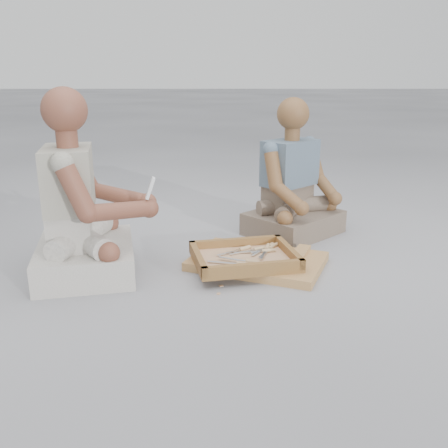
{
  "coord_description": "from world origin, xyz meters",
  "views": [
    {
      "loc": [
        -0.12,
        -2.06,
        0.98
      ],
      "look_at": [
        -0.11,
        0.18,
        0.3
      ],
      "focal_mm": 40.0,
      "sensor_mm": 36.0,
      "label": 1
    }
  ],
  "objects_px": {
    "tool_tray": "(244,258)",
    "companion": "(293,190)",
    "craftsman": "(81,213)",
    "carved_panel": "(257,261)"
  },
  "relations": [
    {
      "from": "tool_tray",
      "to": "companion",
      "type": "relative_size",
      "value": 0.7
    },
    {
      "from": "tool_tray",
      "to": "companion",
      "type": "xyz_separation_m",
      "value": [
        0.33,
        0.63,
        0.21
      ]
    },
    {
      "from": "carved_panel",
      "to": "tool_tray",
      "type": "distance_m",
      "value": 0.11
    },
    {
      "from": "tool_tray",
      "to": "companion",
      "type": "bearing_deg",
      "value": 62.4
    },
    {
      "from": "tool_tray",
      "to": "companion",
      "type": "distance_m",
      "value": 0.74
    },
    {
      "from": "carved_panel",
      "to": "craftsman",
      "type": "distance_m",
      "value": 0.94
    },
    {
      "from": "carved_panel",
      "to": "companion",
      "type": "height_order",
      "value": "companion"
    },
    {
      "from": "carved_panel",
      "to": "tool_tray",
      "type": "height_order",
      "value": "tool_tray"
    },
    {
      "from": "companion",
      "to": "craftsman",
      "type": "bearing_deg",
      "value": -13.89
    },
    {
      "from": "carved_panel",
      "to": "craftsman",
      "type": "relative_size",
      "value": 0.73
    }
  ]
}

